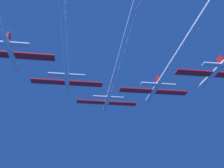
{
  "coord_description": "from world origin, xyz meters",
  "views": [
    {
      "loc": [
        -6.94,
        -64.73,
        -26.31
      ],
      "look_at": [
        -0.1,
        -12.41,
        0.21
      ],
      "focal_mm": 41.39,
      "sensor_mm": 36.0,
      "label": 1
    }
  ],
  "objects": [
    {
      "name": "jet_lead",
      "position": [
        0.06,
        -16.66,
        0.59
      ],
      "size": [
        16.17,
        56.49,
        2.68
      ],
      "color": "white"
    },
    {
      "name": "jet_left_wing",
      "position": [
        -10.32,
        -25.0,
        0.4
      ],
      "size": [
        16.17,
        50.24,
        2.68
      ],
      "color": "white"
    },
    {
      "name": "jet_right_wing",
      "position": [
        9.92,
        -26.2,
        -0.56
      ],
      "size": [
        16.17,
        52.95,
        2.68
      ],
      "color": "white"
    }
  ]
}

